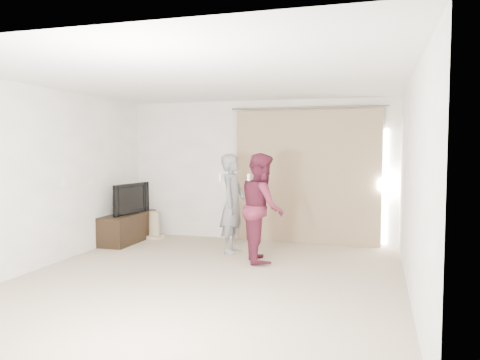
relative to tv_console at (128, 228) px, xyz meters
name	(u,v)px	position (x,y,z in m)	size (l,w,h in m)	color
floor	(208,279)	(2.27, -1.89, -0.26)	(5.50, 5.50, 0.00)	tan
wall_back	(259,171)	(2.27, 0.86, 1.04)	(5.00, 0.04, 2.60)	white
wall_left	(46,177)	(-0.23, -1.89, 1.04)	(0.04, 5.50, 2.60)	white
ceiling	(207,80)	(2.27, -1.89, 2.34)	(5.00, 5.50, 0.01)	silver
curtain	(307,177)	(3.18, 0.79, 0.94)	(2.80, 0.11, 2.46)	tan
tv_console	(128,228)	(0.00, 0.00, 0.00)	(0.47, 1.35, 0.52)	black
tv	(127,198)	(0.00, 0.00, 0.54)	(0.97, 0.13, 0.56)	black
scratching_post	(154,227)	(0.32, 0.43, -0.05)	(0.39, 0.39, 0.52)	tan
person_man	(233,203)	(2.11, -0.29, 0.55)	(0.42, 0.61, 1.62)	slate
person_woman	(262,207)	(2.71, -0.73, 0.57)	(0.88, 0.98, 1.65)	#58192B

